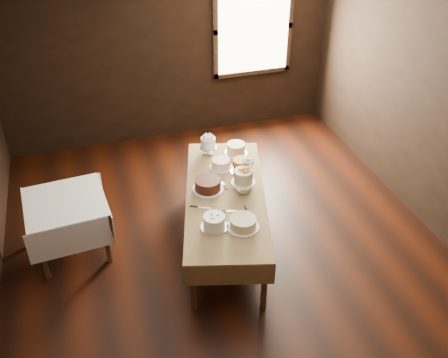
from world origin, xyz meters
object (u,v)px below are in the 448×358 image
(cake_swirl, at_px, (214,222))
(cake_server_b, at_px, (250,216))
(cake_server_a, at_px, (233,211))
(display_table, at_px, (225,198))
(side_table, at_px, (66,207))
(cake_flowers, at_px, (243,182))
(cake_chocolate, at_px, (208,185))
(cake_caramel, at_px, (241,166))
(cake_server_c, at_px, (222,182))
(cake_speckled, at_px, (236,149))
(cake_meringue, at_px, (208,146))
(flower_vase, at_px, (248,179))
(cake_server_d, at_px, (244,181))
(cake_lattice, at_px, (221,164))
(cake_server_e, at_px, (205,208))
(cake_cream, at_px, (243,223))

(cake_swirl, height_order, cake_server_b, cake_swirl)
(cake_server_b, bearing_deg, cake_server_a, -133.44)
(display_table, xyz_separation_m, cake_swirl, (-0.28, -0.51, 0.12))
(display_table, bearing_deg, cake_swirl, -118.52)
(side_table, distance_m, cake_flowers, 1.98)
(cake_chocolate, relative_size, cake_server_a, 1.48)
(cake_caramel, distance_m, cake_server_c, 0.33)
(cake_speckled, distance_m, cake_flowers, 0.80)
(cake_meringue, relative_size, cake_server_b, 0.97)
(cake_speckled, height_order, cake_server_c, cake_speckled)
(cake_chocolate, distance_m, cake_flowers, 0.40)
(flower_vase, bearing_deg, cake_speckled, 83.20)
(display_table, distance_m, cake_caramel, 0.52)
(cake_server_c, relative_size, cake_server_d, 1.00)
(side_table, xyz_separation_m, cake_speckled, (2.11, 0.44, 0.12))
(cake_chocolate, height_order, cake_flowers, cake_flowers)
(cake_lattice, xyz_separation_m, flower_vase, (0.20, -0.42, 0.02))
(cake_lattice, relative_size, cake_server_e, 1.30)
(cake_flowers, distance_m, cake_server_e, 0.54)
(cake_server_e, bearing_deg, cake_speckled, 82.43)
(cake_server_d, bearing_deg, display_table, 163.69)
(cake_lattice, bearing_deg, cake_server_e, -119.21)
(cake_meringue, bearing_deg, cake_flowers, -79.66)
(cake_lattice, bearing_deg, flower_vase, -64.89)
(cake_flowers, distance_m, cake_swirl, 0.72)
(display_table, xyz_separation_m, cake_chocolate, (-0.16, 0.15, 0.12))
(side_table, relative_size, cake_server_d, 3.85)
(cake_server_a, xyz_separation_m, cake_server_c, (0.04, 0.56, 0.00))
(cake_cream, bearing_deg, cake_caramel, 72.60)
(cake_meringue, bearing_deg, display_table, -93.20)
(cake_flowers, bearing_deg, cake_server_d, 66.43)
(display_table, xyz_separation_m, cake_flowers, (0.21, 0.01, 0.17))
(cake_lattice, relative_size, cake_chocolate, 0.88)
(side_table, height_order, cake_server_d, side_table)
(cake_server_b, bearing_deg, cake_chocolate, -154.11)
(cake_swirl, relative_size, cake_server_b, 1.31)
(side_table, relative_size, cake_lattice, 2.97)
(cake_swirl, bearing_deg, cake_flowers, 46.84)
(cake_server_d, bearing_deg, cake_cream, -157.97)
(cake_lattice, bearing_deg, side_table, -174.55)
(cake_meringue, height_order, cake_server_a, cake_meringue)
(cake_speckled, relative_size, cake_caramel, 1.07)
(cake_caramel, bearing_deg, cake_server_a, -114.68)
(cake_speckled, height_order, cake_cream, cake_speckled)
(cake_chocolate, height_order, cake_server_c, cake_chocolate)
(cake_speckled, height_order, cake_lattice, cake_speckled)
(side_table, height_order, cake_swirl, cake_swirl)
(display_table, relative_size, cake_lattice, 7.67)
(cake_meringue, bearing_deg, cake_server_b, -86.50)
(cake_server_b, xyz_separation_m, cake_server_d, (0.15, 0.62, 0.00))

